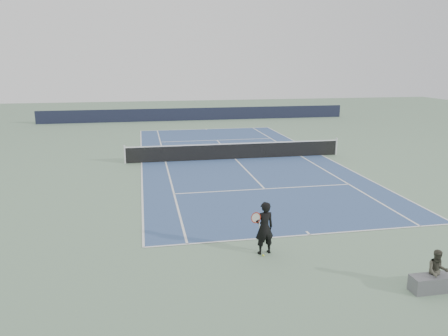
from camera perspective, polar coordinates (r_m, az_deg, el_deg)
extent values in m
plane|color=gray|center=(25.95, 1.46, 1.18)|extent=(80.00, 80.00, 0.00)
cube|color=#365080|center=(25.95, 1.46, 1.19)|extent=(10.97, 23.77, 0.01)
cylinder|color=silver|center=(25.30, -12.85, 1.75)|extent=(0.10, 0.10, 1.07)
cylinder|color=silver|center=(27.88, 14.45, 2.75)|extent=(0.10, 0.10, 1.07)
cube|color=black|center=(25.86, 1.47, 2.18)|extent=(12.80, 0.03, 0.90)
cube|color=white|center=(25.77, 1.48, 3.20)|extent=(12.80, 0.04, 0.06)
cube|color=black|center=(43.27, -3.56, 7.05)|extent=(30.00, 0.25, 1.20)
imported|color=black|center=(13.21, 5.29, -7.80)|extent=(0.69, 0.54, 1.64)
torus|color=#A4200D|center=(12.96, 4.19, -6.49)|extent=(0.34, 0.18, 0.36)
cylinder|color=white|center=(12.96, 4.19, -6.49)|extent=(0.29, 0.14, 0.32)
cylinder|color=white|center=(13.11, 4.65, -7.47)|extent=(0.08, 0.13, 0.27)
sphere|color=#D2E62F|center=(13.32, 5.15, -11.28)|extent=(0.06, 0.06, 0.06)
cube|color=#58595D|center=(12.60, 25.92, -13.35)|extent=(1.37, 0.88, 0.42)
imported|color=#434135|center=(12.47, 26.08, -12.02)|extent=(0.66, 0.60, 1.12)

